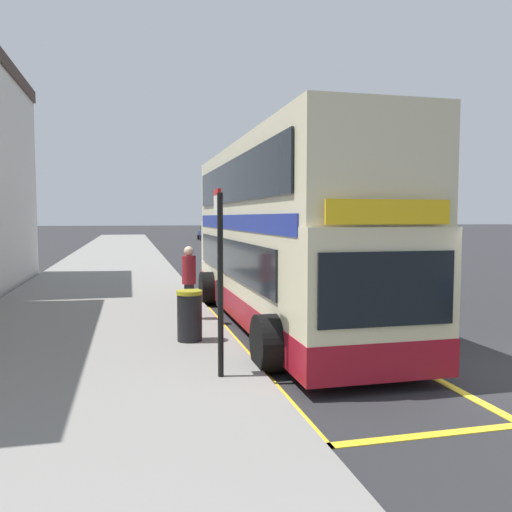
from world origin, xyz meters
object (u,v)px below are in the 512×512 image
at_px(double_decker_bus, 280,241).
at_px(parked_car_navy_distant, 208,233).
at_px(litter_bin, 190,315).
at_px(bus_stop_sign, 220,268).
at_px(pedestrian_waiting_near_sign, 189,279).

xyz_separation_m(double_decker_bus, parked_car_navy_distant, (5.16, 47.71, -1.27)).
distance_m(double_decker_bus, litter_bin, 3.47).
distance_m(parked_car_navy_distant, litter_bin, 50.27).
bearing_deg(bus_stop_sign, double_decker_bus, 62.82).
distance_m(double_decker_bus, parked_car_navy_distant, 48.00).
distance_m(pedestrian_waiting_near_sign, litter_bin, 2.35).
bearing_deg(litter_bin, pedestrian_waiting_near_sign, 83.93).
height_order(double_decker_bus, pedestrian_waiting_near_sign, double_decker_bus).
height_order(double_decker_bus, litter_bin, double_decker_bus).
bearing_deg(double_decker_bus, litter_bin, -141.38).
bearing_deg(double_decker_bus, bus_stop_sign, -117.18).
relative_size(bus_stop_sign, parked_car_navy_distant, 0.70).
bearing_deg(parked_car_navy_distant, double_decker_bus, -96.83).
height_order(double_decker_bus, bus_stop_sign, double_decker_bus).
bearing_deg(pedestrian_waiting_near_sign, litter_bin, -96.07).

